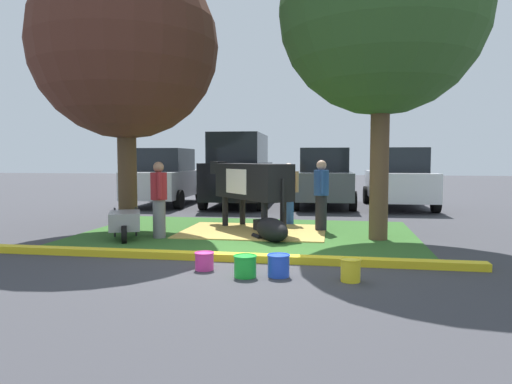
{
  "coord_description": "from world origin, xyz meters",
  "views": [
    {
      "loc": [
        1.51,
        -7.9,
        1.69
      ],
      "look_at": [
        -0.38,
        2.86,
        0.9
      ],
      "focal_mm": 33.34,
      "sensor_mm": 36.0,
      "label": 1
    }
  ],
  "objects_px": {
    "shade_tree_left": "(125,46)",
    "sedan_blue": "(324,178)",
    "shade_tree_right": "(382,11)",
    "bucket_blue": "(279,265)",
    "sedan_silver": "(166,177)",
    "cow_holstein": "(250,182)",
    "hatchback_white": "(398,179)",
    "person_handler": "(289,192)",
    "bucket_pink": "(204,261)",
    "bucket_yellow": "(351,269)",
    "bucket_green": "(245,266)",
    "suv_black": "(239,170)",
    "wheelbarrow": "(125,221)",
    "calf_lying": "(271,230)",
    "person_visitor_near": "(159,198)",
    "person_visitor_far": "(321,193)"
  },
  "relations": [
    {
      "from": "wheelbarrow",
      "to": "bucket_green",
      "type": "distance_m",
      "value": 3.98
    },
    {
      "from": "cow_holstein",
      "to": "person_visitor_near",
      "type": "height_order",
      "value": "person_visitor_near"
    },
    {
      "from": "hatchback_white",
      "to": "wheelbarrow",
      "type": "bearing_deg",
      "value": -129.74
    },
    {
      "from": "person_handler",
      "to": "calf_lying",
      "type": "bearing_deg",
      "value": -92.5
    },
    {
      "from": "person_visitor_far",
      "to": "hatchback_white",
      "type": "height_order",
      "value": "hatchback_white"
    },
    {
      "from": "bucket_pink",
      "to": "sedan_silver",
      "type": "distance_m",
      "value": 10.37
    },
    {
      "from": "person_visitor_near",
      "to": "hatchback_white",
      "type": "relative_size",
      "value": 0.36
    },
    {
      "from": "shade_tree_right",
      "to": "wheelbarrow",
      "type": "bearing_deg",
      "value": -170.29
    },
    {
      "from": "shade_tree_left",
      "to": "bucket_green",
      "type": "relative_size",
      "value": 18.63
    },
    {
      "from": "bucket_green",
      "to": "shade_tree_left",
      "type": "bearing_deg",
      "value": 133.35
    },
    {
      "from": "shade_tree_left",
      "to": "bucket_blue",
      "type": "height_order",
      "value": "shade_tree_left"
    },
    {
      "from": "shade_tree_left",
      "to": "wheelbarrow",
      "type": "xyz_separation_m",
      "value": [
        0.45,
        -1.13,
        -3.81
      ]
    },
    {
      "from": "cow_holstein",
      "to": "suv_black",
      "type": "distance_m",
      "value": 5.74
    },
    {
      "from": "bucket_blue",
      "to": "person_handler",
      "type": "bearing_deg",
      "value": 94.51
    },
    {
      "from": "sedan_silver",
      "to": "shade_tree_right",
      "type": "bearing_deg",
      "value": -42.26
    },
    {
      "from": "calf_lying",
      "to": "person_visitor_far",
      "type": "distance_m",
      "value": 1.84
    },
    {
      "from": "shade_tree_right",
      "to": "person_visitor_far",
      "type": "relative_size",
      "value": 4.08
    },
    {
      "from": "shade_tree_left",
      "to": "calf_lying",
      "type": "distance_m",
      "value": 5.3
    },
    {
      "from": "shade_tree_left",
      "to": "bucket_pink",
      "type": "xyz_separation_m",
      "value": [
        2.8,
        -3.38,
        -4.05
      ]
    },
    {
      "from": "person_visitor_near",
      "to": "bucket_pink",
      "type": "height_order",
      "value": "person_visitor_near"
    },
    {
      "from": "shade_tree_left",
      "to": "bucket_yellow",
      "type": "xyz_separation_m",
      "value": [
        4.95,
        -3.69,
        -4.03
      ]
    },
    {
      "from": "bucket_pink",
      "to": "bucket_blue",
      "type": "bearing_deg",
      "value": -10.08
    },
    {
      "from": "calf_lying",
      "to": "sedan_blue",
      "type": "bearing_deg",
      "value": 83.55
    },
    {
      "from": "bucket_yellow",
      "to": "hatchback_white",
      "type": "bearing_deg",
      "value": 79.92
    },
    {
      "from": "cow_holstein",
      "to": "hatchback_white",
      "type": "height_order",
      "value": "hatchback_white"
    },
    {
      "from": "calf_lying",
      "to": "person_handler",
      "type": "height_order",
      "value": "person_handler"
    },
    {
      "from": "bucket_pink",
      "to": "bucket_yellow",
      "type": "height_order",
      "value": "bucket_yellow"
    },
    {
      "from": "sedan_silver",
      "to": "sedan_blue",
      "type": "height_order",
      "value": "same"
    },
    {
      "from": "shade_tree_right",
      "to": "bucket_blue",
      "type": "bearing_deg",
      "value": -116.11
    },
    {
      "from": "shade_tree_right",
      "to": "calf_lying",
      "type": "xyz_separation_m",
      "value": [
        -2.15,
        -0.52,
        -4.35
      ]
    },
    {
      "from": "bucket_yellow",
      "to": "shade_tree_left",
      "type": "bearing_deg",
      "value": 143.33
    },
    {
      "from": "person_handler",
      "to": "bucket_yellow",
      "type": "bearing_deg",
      "value": -75.04
    },
    {
      "from": "shade_tree_left",
      "to": "hatchback_white",
      "type": "distance_m",
      "value": 9.88
    },
    {
      "from": "bucket_green",
      "to": "bucket_blue",
      "type": "xyz_separation_m",
      "value": [
        0.46,
        0.11,
        0.0
      ]
    },
    {
      "from": "bucket_blue",
      "to": "cow_holstein",
      "type": "bearing_deg",
      "value": 106.07
    },
    {
      "from": "person_handler",
      "to": "hatchback_white",
      "type": "bearing_deg",
      "value": 56.53
    },
    {
      "from": "person_handler",
      "to": "person_visitor_near",
      "type": "xyz_separation_m",
      "value": [
        -2.45,
        -2.45,
        0.03
      ]
    },
    {
      "from": "shade_tree_right",
      "to": "bucket_blue",
      "type": "xyz_separation_m",
      "value": [
        -1.63,
        -3.33,
        -4.42
      ]
    },
    {
      "from": "cow_holstein",
      "to": "wheelbarrow",
      "type": "xyz_separation_m",
      "value": [
        -2.31,
        -1.68,
        -0.75
      ]
    },
    {
      "from": "calf_lying",
      "to": "sedan_silver",
      "type": "height_order",
      "value": "sedan_silver"
    },
    {
      "from": "calf_lying",
      "to": "person_visitor_near",
      "type": "height_order",
      "value": "person_visitor_near"
    },
    {
      "from": "person_handler",
      "to": "bucket_pink",
      "type": "relative_size",
      "value": 5.15
    },
    {
      "from": "person_visitor_far",
      "to": "bucket_blue",
      "type": "bearing_deg",
      "value": -95.81
    },
    {
      "from": "bucket_green",
      "to": "hatchback_white",
      "type": "height_order",
      "value": "hatchback_white"
    },
    {
      "from": "calf_lying",
      "to": "person_handler",
      "type": "distance_m",
      "value": 2.44
    },
    {
      "from": "person_handler",
      "to": "hatchback_white",
      "type": "relative_size",
      "value": 0.35
    },
    {
      "from": "shade_tree_left",
      "to": "shade_tree_right",
      "type": "height_order",
      "value": "shade_tree_right"
    },
    {
      "from": "person_visitor_far",
      "to": "sedan_blue",
      "type": "height_order",
      "value": "sedan_blue"
    },
    {
      "from": "bucket_green",
      "to": "bucket_pink",
      "type": "bearing_deg",
      "value": 155.48
    },
    {
      "from": "shade_tree_left",
      "to": "sedan_blue",
      "type": "bearing_deg",
      "value": 56.63
    }
  ]
}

